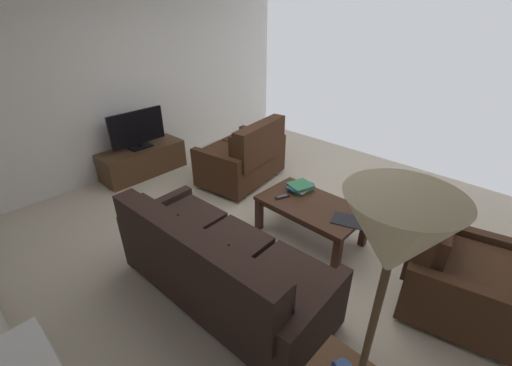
{
  "coord_description": "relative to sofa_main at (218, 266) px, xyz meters",
  "views": [
    {
      "loc": [
        -1.89,
        2.42,
        2.26
      ],
      "look_at": [
        0.16,
        0.27,
        0.65
      ],
      "focal_mm": 23.07,
      "sensor_mm": 36.0,
      "label": 1
    }
  ],
  "objects": [
    {
      "name": "wall_right",
      "position": [
        2.97,
        -1.16,
        0.98
      ],
      "size": [
        0.12,
        5.34,
        2.7
      ],
      "primitive_type": "cube",
      "color": "white",
      "rests_on": "ground"
    },
    {
      "name": "sofa_main",
      "position": [
        0.0,
        0.0,
        0.0
      ],
      "size": [
        1.94,
        0.89,
        0.87
      ],
      "color": "black",
      "rests_on": "ground"
    },
    {
      "name": "loveseat_near",
      "position": [
        1.39,
        -1.69,
        0.01
      ],
      "size": [
        0.97,
        1.28,
        0.91
      ],
      "color": "black",
      "rests_on": "ground"
    },
    {
      "name": "flat_tv",
      "position": [
        2.67,
        -0.81,
        0.33
      ],
      "size": [
        0.21,
        0.82,
        0.54
      ],
      "color": "black",
      "rests_on": "tv_stand"
    },
    {
      "name": "coffee_table",
      "position": [
        -0.05,
        -1.25,
        -0.01
      ],
      "size": [
        1.09,
        0.63,
        0.43
      ],
      "color": "#3D2316",
      "rests_on": "ground"
    },
    {
      "name": "book_stack",
      "position": [
        0.21,
        -1.4,
        0.09
      ],
      "size": [
        0.28,
        0.3,
        0.08
      ],
      "color": "#337F51",
      "rests_on": "coffee_table"
    },
    {
      "name": "armchair_side",
      "position": [
        -1.44,
        -1.29,
        -0.02
      ],
      "size": [
        0.98,
        1.0,
        0.85
      ],
      "color": "black",
      "rests_on": "ground"
    },
    {
      "name": "loose_magazine",
      "position": [
        -0.49,
        -1.24,
        0.06
      ],
      "size": [
        0.37,
        0.31,
        0.01
      ],
      "primitive_type": "cube",
      "rotation": [
        0.0,
        0.0,
        5.05
      ],
      "color": "black",
      "rests_on": "coffee_table"
    },
    {
      "name": "floor_lamp",
      "position": [
        -1.4,
        0.42,
        1.17
      ],
      "size": [
        0.34,
        0.34,
        1.8
      ],
      "color": "#47331E",
      "rests_on": "ground"
    },
    {
      "name": "ground_plane",
      "position": [
        0.25,
        -1.16,
        -0.38
      ],
      "size": [
        5.45,
        5.34,
        0.01
      ],
      "primitive_type": "cube",
      "color": "beige"
    },
    {
      "name": "tv_remote",
      "position": [
        0.25,
        -1.14,
        0.06
      ],
      "size": [
        0.1,
        0.16,
        0.02
      ],
      "color": "black",
      "rests_on": "coffee_table"
    },
    {
      "name": "tv_stand",
      "position": [
        2.67,
        -0.81,
        -0.16
      ],
      "size": [
        0.5,
        1.22,
        0.42
      ],
      "color": "#4C331E",
      "rests_on": "ground"
    }
  ]
}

